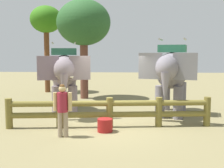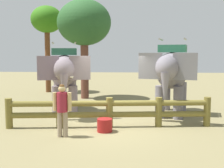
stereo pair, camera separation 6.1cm
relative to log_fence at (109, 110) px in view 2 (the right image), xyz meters
name	(u,v)px [view 2 (the right image)]	position (x,y,z in m)	size (l,w,h in m)	color
ground_plane	(110,127)	(0.00, 0.02, -0.61)	(60.00, 60.00, 0.00)	olive
log_fence	(109,110)	(0.00, 0.00, 0.00)	(7.16, 1.04, 1.05)	brown
elephant_near_left	(65,73)	(-2.16, 2.39, 1.13)	(2.29, 3.68, 3.08)	slate
elephant_center	(172,72)	(2.42, 2.14, 1.20)	(2.46, 3.85, 3.22)	slate
tourist_woman_in_black	(62,107)	(-1.36, -1.28, 0.35)	(0.59, 0.32, 1.65)	gray
tree_far_left	(47,22)	(-4.90, 8.99, 4.09)	(2.10, 2.10, 5.76)	brown
tree_back_center	(84,24)	(-1.96, 6.44, 3.67)	(3.06, 3.06, 5.66)	brown
feed_bucket	(105,125)	(-0.11, -0.59, -0.39)	(0.51, 0.51, 0.44)	maroon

